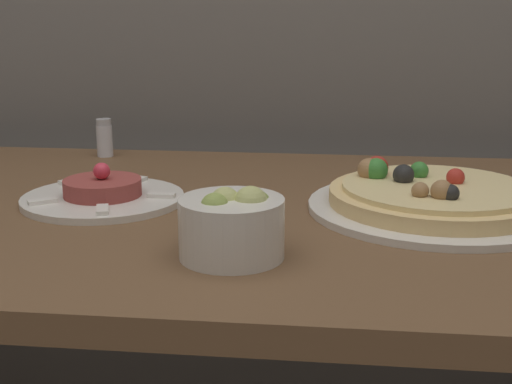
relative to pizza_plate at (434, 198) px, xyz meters
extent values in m
cube|color=brown|center=(-0.30, -0.01, -0.04)|extent=(1.45, 0.77, 0.03)
cylinder|color=silver|center=(0.00, 0.00, -0.01)|extent=(0.36, 0.36, 0.01)
cylinder|color=#E5C17F|center=(0.00, 0.00, 0.00)|extent=(0.30, 0.30, 0.02)
cylinder|color=beige|center=(0.00, 0.00, 0.02)|extent=(0.26, 0.26, 0.01)
sphere|color=#387F33|center=(-0.08, 0.04, 0.03)|extent=(0.03, 0.03, 0.03)
sphere|color=black|center=(0.01, -0.07, 0.03)|extent=(0.02, 0.02, 0.02)
sphere|color=#B22D23|center=(0.03, 0.02, 0.03)|extent=(0.03, 0.03, 0.03)
sphere|color=black|center=(-0.04, 0.02, 0.03)|extent=(0.03, 0.03, 0.03)
sphere|color=#997047|center=(-0.03, -0.06, 0.03)|extent=(0.02, 0.02, 0.02)
sphere|color=#B22D23|center=(-0.08, 0.06, 0.03)|extent=(0.03, 0.03, 0.03)
sphere|color=#997047|center=(0.00, -0.07, 0.03)|extent=(0.03, 0.03, 0.03)
sphere|color=#387F33|center=(-0.02, 0.05, 0.03)|extent=(0.03, 0.03, 0.03)
sphere|color=#997047|center=(-0.09, 0.04, 0.03)|extent=(0.03, 0.03, 0.03)
cylinder|color=silver|center=(-0.48, -0.01, -0.01)|extent=(0.24, 0.24, 0.01)
cylinder|color=#933D38|center=(-0.48, -0.01, 0.00)|extent=(0.11, 0.11, 0.02)
sphere|color=#E0384C|center=(-0.48, -0.01, 0.03)|extent=(0.02, 0.02, 0.02)
cube|color=white|center=(-0.39, -0.01, -0.01)|extent=(0.04, 0.02, 0.01)
cube|color=white|center=(-0.45, 0.07, -0.01)|extent=(0.03, 0.04, 0.01)
cube|color=white|center=(-0.55, 0.04, -0.01)|extent=(0.04, 0.04, 0.01)
cube|color=white|center=(-0.55, -0.06, -0.01)|extent=(0.04, 0.04, 0.01)
cube|color=white|center=(-0.45, -0.09, -0.01)|extent=(0.03, 0.04, 0.01)
cylinder|color=silver|center=(-0.25, -0.22, 0.02)|extent=(0.12, 0.12, 0.07)
sphere|color=#B7BC70|center=(-0.26, -0.22, 0.05)|extent=(0.03, 0.03, 0.03)
sphere|color=#8EA34C|center=(-0.23, -0.21, 0.04)|extent=(0.03, 0.03, 0.03)
sphere|color=#668E42|center=(-0.26, -0.21, 0.04)|extent=(0.03, 0.03, 0.03)
sphere|color=#8EA34C|center=(-0.27, -0.24, 0.04)|extent=(0.03, 0.03, 0.03)
sphere|color=#B7BC70|center=(-0.23, -0.22, 0.05)|extent=(0.04, 0.04, 0.04)
sphere|color=#8EA34C|center=(-0.22, -0.21, 0.04)|extent=(0.03, 0.03, 0.03)
cylinder|color=silver|center=(-0.58, 0.31, 0.01)|extent=(0.03, 0.03, 0.06)
cylinder|color=#B2B2B7|center=(-0.58, 0.31, 0.05)|extent=(0.03, 0.03, 0.01)
camera|label=1|loc=(-0.14, -0.99, 0.26)|focal=50.00mm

